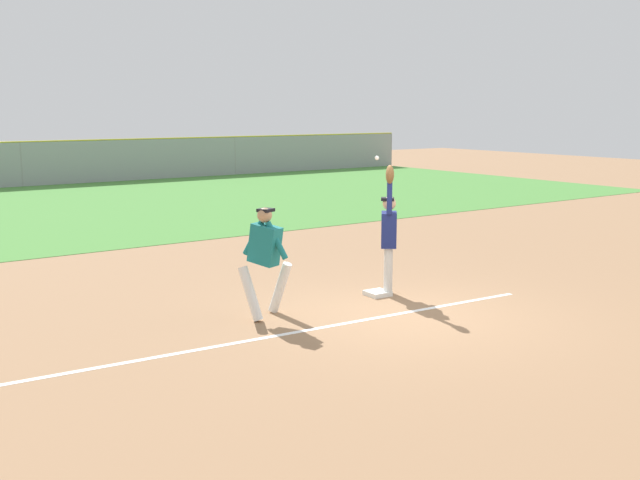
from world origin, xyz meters
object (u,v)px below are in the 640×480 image
at_px(fielder, 389,231).
at_px(baseball, 377,158).
at_px(first_base, 378,293).
at_px(parked_car_black, 28,165).
at_px(parked_car_green, 148,160).
at_px(runner, 265,254).

bearing_deg(fielder, baseball, -25.53).
relative_size(first_base, fielder, 0.17).
height_order(fielder, parked_car_black, fielder).
bearing_deg(parked_car_green, parked_car_black, -178.81).
xyz_separation_m(fielder, parked_car_black, (0.37, 25.95, -0.45)).
relative_size(fielder, parked_car_green, 0.52).
distance_m(baseball, parked_car_black, 25.79).
bearing_deg(fielder, parked_car_black, -51.05).
bearing_deg(fielder, parked_car_green, -63.56).
height_order(runner, parked_car_black, runner).
relative_size(fielder, baseball, 30.81).
bearing_deg(runner, baseball, -17.59).
xyz_separation_m(fielder, baseball, (-0.10, 0.22, 1.26)).
distance_m(first_base, runner, 2.48).
xyz_separation_m(first_base, parked_car_green, (6.36, 25.96, 0.63)).
xyz_separation_m(first_base, runner, (-2.29, -0.04, 0.96)).
distance_m(fielder, baseball, 1.28).
distance_m(baseball, parked_car_green, 26.59).
xyz_separation_m(fielder, parked_car_green, (6.16, 26.00, -0.45)).
bearing_deg(baseball, parked_car_green, 76.34).
height_order(first_base, baseball, baseball).
distance_m(fielder, parked_car_green, 26.73).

